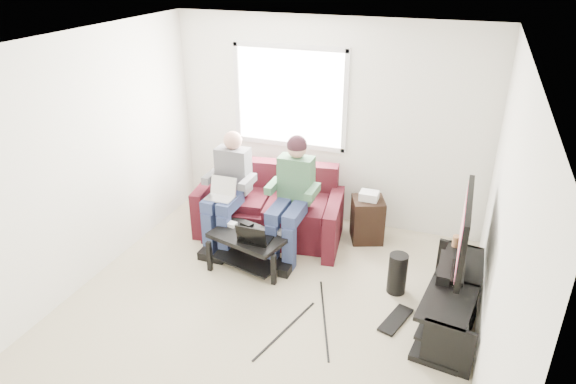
{
  "coord_description": "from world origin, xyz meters",
  "views": [
    {
      "loc": [
        1.64,
        -3.7,
        3.29
      ],
      "look_at": [
        0.07,
        0.6,
        1.11
      ],
      "focal_mm": 32.0,
      "sensor_mm": 36.0,
      "label": 1
    }
  ],
  "objects": [
    {
      "name": "floor",
      "position": [
        0.0,
        0.0,
        0.0
      ],
      "size": [
        4.5,
        4.5,
        0.0
      ],
      "primitive_type": "plane",
      "color": "#BFB295",
      "rests_on": "ground"
    },
    {
      "name": "ceiling",
      "position": [
        0.0,
        0.0,
        2.6
      ],
      "size": [
        4.5,
        4.5,
        0.0
      ],
      "primitive_type": "plane",
      "rotation": [
        3.14,
        0.0,
        0.0
      ],
      "color": "white",
      "rests_on": "wall_back"
    },
    {
      "name": "wall_back",
      "position": [
        0.0,
        2.25,
        1.3
      ],
      "size": [
        4.5,
        0.0,
        4.5
      ],
      "primitive_type": "plane",
      "rotation": [
        1.57,
        0.0,
        0.0
      ],
      "color": "white",
      "rests_on": "floor"
    },
    {
      "name": "wall_front",
      "position": [
        0.0,
        -2.25,
        1.3
      ],
      "size": [
        4.5,
        0.0,
        4.5
      ],
      "primitive_type": "plane",
      "rotation": [
        -1.57,
        0.0,
        0.0
      ],
      "color": "white",
      "rests_on": "floor"
    },
    {
      "name": "wall_left",
      "position": [
        -2.0,
        0.0,
        1.3
      ],
      "size": [
        0.0,
        4.5,
        4.5
      ],
      "primitive_type": "plane",
      "rotation": [
        1.57,
        0.0,
        1.57
      ],
      "color": "white",
      "rests_on": "floor"
    },
    {
      "name": "wall_right",
      "position": [
        2.0,
        0.0,
        1.3
      ],
      "size": [
        0.0,
        4.5,
        4.5
      ],
      "primitive_type": "plane",
      "rotation": [
        1.57,
        0.0,
        -1.57
      ],
      "color": "white",
      "rests_on": "floor"
    },
    {
      "name": "window",
      "position": [
        -0.5,
        2.23,
        1.6
      ],
      "size": [
        1.48,
        0.04,
        1.28
      ],
      "color": "white",
      "rests_on": "wall_back"
    },
    {
      "name": "sofa",
      "position": [
        -0.53,
        1.59,
        0.32
      ],
      "size": [
        1.95,
        1.07,
        0.86
      ],
      "color": "#45111D",
      "rests_on": "floor"
    },
    {
      "name": "person_left",
      "position": [
        -0.93,
        1.26,
        0.75
      ],
      "size": [
        0.4,
        0.71,
        1.36
      ],
      "color": "navy",
      "rests_on": "sofa"
    },
    {
      "name": "person_right",
      "position": [
        -0.13,
        1.28,
        0.81
      ],
      "size": [
        0.4,
        0.71,
        1.4
      ],
      "color": "navy",
      "rests_on": "sofa"
    },
    {
      "name": "laptop_silver",
      "position": [
        -0.93,
        1.06,
        0.73
      ],
      "size": [
        0.35,
        0.27,
        0.24
      ],
      "primitive_type": null,
      "rotation": [
        0.0,
        0.0,
        0.17
      ],
      "color": "silver",
      "rests_on": "person_left"
    },
    {
      "name": "coffee_table",
      "position": [
        -0.46,
        0.79,
        0.3
      ],
      "size": [
        0.93,
        0.7,
        0.42
      ],
      "color": "black",
      "rests_on": "floor"
    },
    {
      "name": "laptop_black",
      "position": [
        -0.34,
        0.71,
        0.54
      ],
      "size": [
        0.38,
        0.3,
        0.24
      ],
      "primitive_type": null,
      "rotation": [
        0.0,
        0.0,
        -0.19
      ],
      "color": "black",
      "rests_on": "coffee_table"
    },
    {
      "name": "controller_a",
      "position": [
        -0.74,
        0.91,
        0.44
      ],
      "size": [
        0.15,
        0.11,
        0.04
      ],
      "primitive_type": "cube",
      "rotation": [
        0.0,
        0.0,
        -0.15
      ],
      "color": "silver",
      "rests_on": "coffee_table"
    },
    {
      "name": "controller_b",
      "position": [
        -0.56,
        0.97,
        0.44
      ],
      "size": [
        0.16,
        0.13,
        0.04
      ],
      "primitive_type": "cube",
      "rotation": [
        0.0,
        0.0,
        -0.34
      ],
      "color": "black",
      "rests_on": "coffee_table"
    },
    {
      "name": "controller_c",
      "position": [
        -0.16,
        0.94,
        0.44
      ],
      "size": [
        0.16,
        0.13,
        0.04
      ],
      "primitive_type": "cube",
      "rotation": [
        0.0,
        0.0,
        -0.29
      ],
      "color": "gray",
      "rests_on": "coffee_table"
    },
    {
      "name": "tv_stand",
      "position": [
        1.76,
        0.58,
        0.21
      ],
      "size": [
        0.62,
        1.49,
        0.48
      ],
      "color": "black",
      "rests_on": "floor"
    },
    {
      "name": "tv",
      "position": [
        1.76,
        0.68,
        0.94
      ],
      "size": [
        0.12,
        1.1,
        0.81
      ],
      "color": "black",
      "rests_on": "tv_stand"
    },
    {
      "name": "soundbar",
      "position": [
        1.64,
        0.68,
        0.53
      ],
      "size": [
        0.12,
        0.5,
        0.1
      ],
      "primitive_type": "cube",
      "color": "black",
      "rests_on": "tv_stand"
    },
    {
      "name": "drink_cup",
      "position": [
        1.71,
        1.21,
        0.54
      ],
      "size": [
        0.08,
        0.08,
        0.12
      ],
      "primitive_type": "cylinder",
      "color": "#A57047",
      "rests_on": "tv_stand"
    },
    {
      "name": "console_white",
      "position": [
        1.76,
        0.18,
        0.28
      ],
      "size": [
        0.3,
        0.22,
        0.06
      ],
      "primitive_type": "cube",
      "color": "silver",
      "rests_on": "tv_stand"
    },
    {
      "name": "console_grey",
      "position": [
        1.76,
        0.88,
        0.29
      ],
      "size": [
        0.34,
        0.26,
        0.08
      ],
      "primitive_type": "cube",
      "color": "gray",
      "rests_on": "tv_stand"
    },
    {
      "name": "console_black",
      "position": [
        1.76,
        0.53,
        0.29
      ],
      "size": [
        0.38,
        0.3,
        0.07
      ],
      "primitive_type": "cube",
      "color": "black",
      "rests_on": "tv_stand"
    },
    {
      "name": "subwoofer",
      "position": [
        1.19,
        0.88,
        0.22
      ],
      "size": [
        0.2,
        0.2,
        0.45
      ],
      "primitive_type": "cylinder",
      "color": "black",
      "rests_on": "floor"
    },
    {
      "name": "keyboard_floor",
      "position": [
        1.27,
        0.4,
        0.01
      ],
      "size": [
        0.29,
        0.5,
        0.03
      ],
      "primitive_type": "cube",
      "rotation": [
        0.0,
        0.0,
        -0.3
      ],
      "color": "black",
      "rests_on": "floor"
    },
    {
      "name": "end_table",
      "position": [
        0.66,
        1.84,
        0.29
      ],
      "size": [
        0.37,
        0.37,
        0.65
      ],
      "color": "black",
      "rests_on": "floor"
    }
  ]
}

